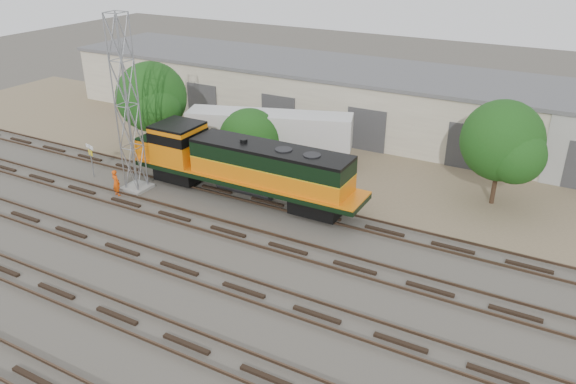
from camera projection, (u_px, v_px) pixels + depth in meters
The scene contains 12 objects.
ground at pixel (213, 244), 31.68m from camera, with size 140.00×140.00×0.00m, color #47423A.
dirt_strip at pixel (327, 158), 43.56m from camera, with size 80.00×16.00×0.02m, color #726047.
tracks at pixel (179, 268), 29.27m from camera, with size 80.00×20.40×0.28m.
warehouse at pixel (367, 100), 48.73m from camera, with size 58.40×10.40×5.30m.
locomotive at pixel (241, 165), 36.31m from camera, with size 16.53×2.90×3.97m.
signal_tower at pixel (127, 109), 36.00m from camera, with size 1.71×1.71×11.63m.
sign_post at pixel (91, 154), 39.53m from camera, with size 0.97×0.32×2.45m.
worker at pixel (116, 183), 37.09m from camera, with size 0.66×0.43×1.81m, color #DF4B0C.
semi_trailer at pixel (273, 131), 41.99m from camera, with size 12.47×6.30×3.79m.
tree_west at pixel (153, 100), 42.97m from camera, with size 5.69×5.42×7.09m.
tree_mid at pixel (251, 142), 41.31m from camera, with size 4.81×4.58×4.58m.
tree_east at pixel (506, 144), 34.33m from camera, with size 5.32×5.07×6.85m.
Camera 1 is at (16.93, -21.95, 16.18)m, focal length 35.00 mm.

